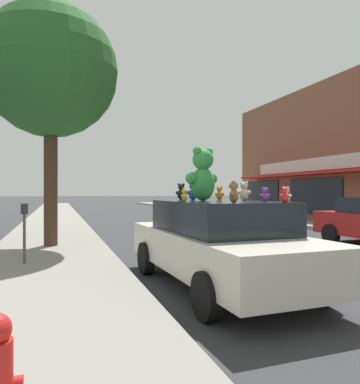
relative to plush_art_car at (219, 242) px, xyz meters
The scene contains 15 objects.
ground_plane 3.41m from the plush_art_car, 10.63° to the left, with size 260.00×260.00×0.00m, color #333335.
sidewalk_near 3.02m from the plush_art_car, 167.94° to the left, with size 3.02×90.00×0.15m.
plush_art_car is the anchor object (origin of this frame).
teddy_bear_giant 1.25m from the plush_art_car, 112.70° to the left, with size 0.75×0.53×0.98m.
teddy_bear_red 1.54m from the plush_art_car, 65.55° to the right, with size 0.17×0.11×0.23m.
teddy_bear_brown 1.41m from the plush_art_car, 103.01° to the right, with size 0.20×0.24×0.33m.
teddy_bear_cream 1.08m from the plush_art_car, 17.53° to the left, with size 0.22×0.26×0.36m.
teddy_bear_yellow 1.03m from the plush_art_car, behind, with size 0.16×0.15×0.23m.
teddy_bear_orange 1.32m from the plush_art_car, 65.30° to the left, with size 0.19×0.18×0.28m.
teddy_bear_blue 1.18m from the plush_art_car, 105.23° to the left, with size 0.26×0.16×0.35m.
teddy_bear_white 1.49m from the plush_art_car, 58.22° to the right, with size 0.15×0.18×0.24m.
teddy_bear_black 1.49m from the plush_art_car, 104.79° to the left, with size 0.24×0.22×0.34m.
teddy_bear_purple 1.14m from the plush_art_car, 30.15° to the right, with size 0.18×0.12×0.24m.
street_tree 7.31m from the plush_art_car, 119.00° to the left, with size 3.77×3.77×6.84m.
parking_meter 4.24m from the plush_art_car, 142.50° to the left, with size 0.14×0.10×1.27m.
Camera 1 is at (-5.95, -6.62, 1.68)m, focal length 35.00 mm.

